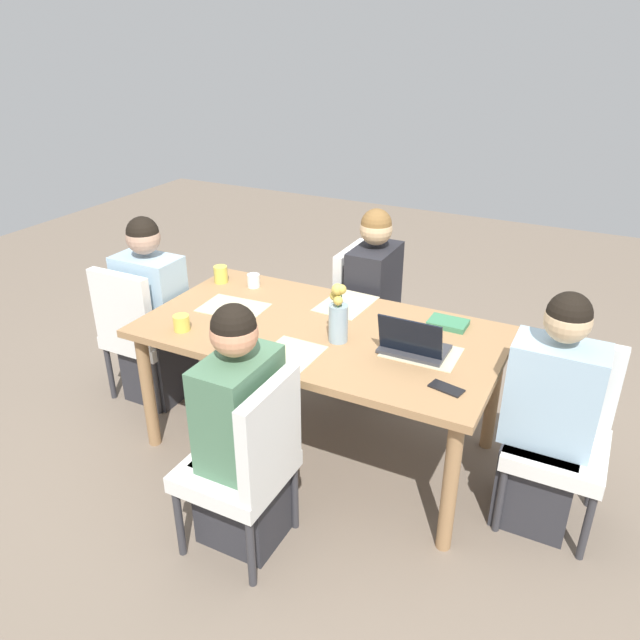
{
  "coord_description": "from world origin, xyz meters",
  "views": [
    {
      "loc": [
        1.3,
        -2.55,
        2.2
      ],
      "look_at": [
        0.0,
        0.0,
        0.8
      ],
      "focal_mm": 34.2,
      "sensor_mm": 36.0,
      "label": 1
    }
  ],
  "objects_px": {
    "chair_near_left_near": "(249,459)",
    "book_red_cover": "(448,323)",
    "person_far_left_mid": "(373,310)",
    "phone_black": "(446,388)",
    "coffee_mug_near_left": "(221,274)",
    "coffee_mug_near_right": "(228,339)",
    "flower_vase": "(338,315)",
    "chair_head_right_right_near": "(562,426)",
    "person_head_right_right_near": "(547,426)",
    "coffee_mug_centre_right": "(254,281)",
    "dining_table": "(320,342)",
    "laptop_head_right_right_near": "(413,345)",
    "chair_far_left_mid": "(366,308)",
    "person_near_left_near": "(242,442)",
    "chair_head_left_left_far": "(139,328)",
    "person_head_left_left_far": "(154,321)",
    "coffee_mug_centre_left": "(182,323)"
  },
  "relations": [
    {
      "from": "chair_near_left_near",
      "to": "book_red_cover",
      "type": "distance_m",
      "value": 1.29
    },
    {
      "from": "person_far_left_mid",
      "to": "phone_black",
      "type": "relative_size",
      "value": 7.97
    },
    {
      "from": "coffee_mug_near_left",
      "to": "coffee_mug_near_right",
      "type": "distance_m",
      "value": 0.87
    },
    {
      "from": "flower_vase",
      "to": "phone_black",
      "type": "height_order",
      "value": "flower_vase"
    },
    {
      "from": "chair_head_right_right_near",
      "to": "phone_black",
      "type": "height_order",
      "value": "chair_head_right_right_near"
    },
    {
      "from": "person_head_right_right_near",
      "to": "coffee_mug_centre_right",
      "type": "xyz_separation_m",
      "value": [
        -1.8,
        0.34,
        0.26
      ]
    },
    {
      "from": "person_far_left_mid",
      "to": "phone_black",
      "type": "distance_m",
      "value": 1.34
    },
    {
      "from": "chair_near_left_near",
      "to": "book_red_cover",
      "type": "height_order",
      "value": "chair_near_left_near"
    },
    {
      "from": "dining_table",
      "to": "laptop_head_right_right_near",
      "type": "xyz_separation_m",
      "value": [
        0.52,
        -0.03,
        0.12
      ]
    },
    {
      "from": "dining_table",
      "to": "coffee_mug_near_left",
      "type": "distance_m",
      "value": 0.9
    },
    {
      "from": "chair_far_left_mid",
      "to": "coffee_mug_near_right",
      "type": "height_order",
      "value": "chair_far_left_mid"
    },
    {
      "from": "person_near_left_near",
      "to": "chair_head_left_left_far",
      "type": "relative_size",
      "value": 1.33
    },
    {
      "from": "coffee_mug_near_right",
      "to": "flower_vase",
      "type": "bearing_deg",
      "value": 35.15
    },
    {
      "from": "coffee_mug_centre_right",
      "to": "phone_black",
      "type": "relative_size",
      "value": 0.54
    },
    {
      "from": "dining_table",
      "to": "person_head_left_left_far",
      "type": "distance_m",
      "value": 1.18
    },
    {
      "from": "coffee_mug_centre_right",
      "to": "flower_vase",
      "type": "bearing_deg",
      "value": -27.83
    },
    {
      "from": "laptop_head_right_right_near",
      "to": "person_head_left_left_far",
      "type": "bearing_deg",
      "value": 178.22
    },
    {
      "from": "chair_near_left_near",
      "to": "person_head_left_left_far",
      "type": "xyz_separation_m",
      "value": [
        -1.24,
        0.83,
        0.03
      ]
    },
    {
      "from": "person_far_left_mid",
      "to": "person_head_left_left_far",
      "type": "xyz_separation_m",
      "value": [
        -1.15,
        -0.77,
        0.0
      ]
    },
    {
      "from": "coffee_mug_centre_right",
      "to": "person_head_right_right_near",
      "type": "bearing_deg",
      "value": -10.66
    },
    {
      "from": "person_far_left_mid",
      "to": "chair_far_left_mid",
      "type": "bearing_deg",
      "value": 141.24
    },
    {
      "from": "person_near_left_near",
      "to": "flower_vase",
      "type": "height_order",
      "value": "person_near_left_near"
    },
    {
      "from": "chair_head_right_right_near",
      "to": "coffee_mug_centre_right",
      "type": "xyz_separation_m",
      "value": [
        -1.86,
        0.26,
        0.29
      ]
    },
    {
      "from": "coffee_mug_near_right",
      "to": "phone_black",
      "type": "bearing_deg",
      "value": 6.46
    },
    {
      "from": "flower_vase",
      "to": "phone_black",
      "type": "distance_m",
      "value": 0.67
    },
    {
      "from": "person_near_left_near",
      "to": "chair_far_left_mid",
      "type": "relative_size",
      "value": 1.33
    },
    {
      "from": "laptop_head_right_right_near",
      "to": "person_head_right_right_near",
      "type": "bearing_deg",
      "value": 1.34
    },
    {
      "from": "coffee_mug_near_left",
      "to": "coffee_mug_centre_right",
      "type": "distance_m",
      "value": 0.22
    },
    {
      "from": "chair_head_left_left_far",
      "to": "laptop_head_right_right_near",
      "type": "xyz_separation_m",
      "value": [
        1.75,
        0.02,
        0.3
      ]
    },
    {
      "from": "laptop_head_right_right_near",
      "to": "coffee_mug_near_left",
      "type": "height_order",
      "value": "laptop_head_right_right_near"
    },
    {
      "from": "chair_near_left_near",
      "to": "chair_far_left_mid",
      "type": "bearing_deg",
      "value": 95.55
    },
    {
      "from": "phone_black",
      "to": "chair_head_left_left_far",
      "type": "bearing_deg",
      "value": 6.47
    },
    {
      "from": "chair_near_left_near",
      "to": "flower_vase",
      "type": "height_order",
      "value": "flower_vase"
    },
    {
      "from": "person_near_left_near",
      "to": "phone_black",
      "type": "relative_size",
      "value": 7.97
    },
    {
      "from": "dining_table",
      "to": "book_red_cover",
      "type": "relative_size",
      "value": 9.4
    },
    {
      "from": "person_far_left_mid",
      "to": "laptop_head_right_right_near",
      "type": "height_order",
      "value": "person_far_left_mid"
    },
    {
      "from": "chair_head_right_right_near",
      "to": "coffee_mug_near_left",
      "type": "distance_m",
      "value": 2.12
    },
    {
      "from": "chair_far_left_mid",
      "to": "coffee_mug_near_right",
      "type": "bearing_deg",
      "value": -99.75
    },
    {
      "from": "coffee_mug_near_right",
      "to": "phone_black",
      "type": "height_order",
      "value": "coffee_mug_near_right"
    },
    {
      "from": "chair_far_left_mid",
      "to": "flower_vase",
      "type": "height_order",
      "value": "flower_vase"
    },
    {
      "from": "chair_far_left_mid",
      "to": "book_red_cover",
      "type": "distance_m",
      "value": 0.89
    },
    {
      "from": "person_head_right_right_near",
      "to": "book_red_cover",
      "type": "distance_m",
      "value": 0.73
    },
    {
      "from": "chair_far_left_mid",
      "to": "book_red_cover",
      "type": "xyz_separation_m",
      "value": [
        0.68,
        -0.51,
        0.27
      ]
    },
    {
      "from": "person_far_left_mid",
      "to": "person_head_right_right_near",
      "type": "bearing_deg",
      "value": -33.89
    },
    {
      "from": "dining_table",
      "to": "laptop_head_right_right_near",
      "type": "distance_m",
      "value": 0.54
    },
    {
      "from": "person_head_left_left_far",
      "to": "flower_vase",
      "type": "height_order",
      "value": "person_head_left_left_far"
    },
    {
      "from": "flower_vase",
      "to": "chair_head_left_left_far",
      "type": "bearing_deg",
      "value": 179.03
    },
    {
      "from": "person_head_right_right_near",
      "to": "coffee_mug_near_left",
      "type": "bearing_deg",
      "value": 171.24
    },
    {
      "from": "person_far_left_mid",
      "to": "book_red_cover",
      "type": "bearing_deg",
      "value": -36.52
    },
    {
      "from": "person_head_right_right_near",
      "to": "coffee_mug_centre_left",
      "type": "height_order",
      "value": "person_head_right_right_near"
    }
  ]
}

